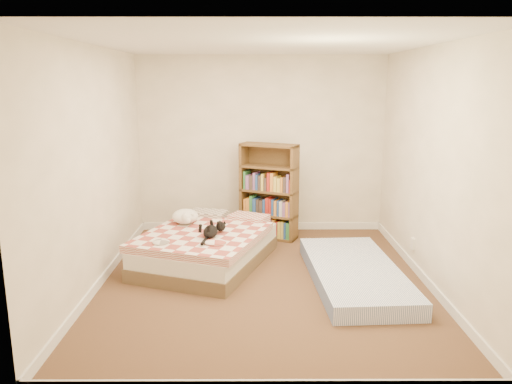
{
  "coord_description": "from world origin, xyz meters",
  "views": [
    {
      "loc": [
        -0.1,
        -5.09,
        2.12
      ],
      "look_at": [
        -0.08,
        0.3,
        0.94
      ],
      "focal_mm": 35.0,
      "sensor_mm": 36.0,
      "label": 1
    }
  ],
  "objects_px": {
    "bed": "(207,246)",
    "white_dog": "(186,216)",
    "bookshelf": "(269,202)",
    "floor_mattress": "(355,274)",
    "black_cat": "(211,231)"
  },
  "relations": [
    {
      "from": "bed",
      "to": "white_dog",
      "type": "bearing_deg",
      "value": 156.44
    },
    {
      "from": "bookshelf",
      "to": "white_dog",
      "type": "distance_m",
      "value": 1.3
    },
    {
      "from": "floor_mattress",
      "to": "white_dog",
      "type": "xyz_separation_m",
      "value": [
        -1.94,
        0.86,
        0.41
      ]
    },
    {
      "from": "floor_mattress",
      "to": "bed",
      "type": "bearing_deg",
      "value": 157.08
    },
    {
      "from": "black_cat",
      "to": "white_dog",
      "type": "bearing_deg",
      "value": 155.97
    },
    {
      "from": "bed",
      "to": "black_cat",
      "type": "height_order",
      "value": "black_cat"
    },
    {
      "from": "floor_mattress",
      "to": "black_cat",
      "type": "distance_m",
      "value": 1.66
    },
    {
      "from": "bookshelf",
      "to": "black_cat",
      "type": "relative_size",
      "value": 2.13
    },
    {
      "from": "bed",
      "to": "floor_mattress",
      "type": "height_order",
      "value": "bed"
    },
    {
      "from": "bed",
      "to": "black_cat",
      "type": "bearing_deg",
      "value": -54.7
    },
    {
      "from": "floor_mattress",
      "to": "black_cat",
      "type": "bearing_deg",
      "value": 164.73
    },
    {
      "from": "bed",
      "to": "bookshelf",
      "type": "relative_size",
      "value": 1.55
    },
    {
      "from": "bookshelf",
      "to": "floor_mattress",
      "type": "bearing_deg",
      "value": -36.79
    },
    {
      "from": "bookshelf",
      "to": "white_dog",
      "type": "relative_size",
      "value": 2.83
    },
    {
      "from": "bookshelf",
      "to": "floor_mattress",
      "type": "relative_size",
      "value": 0.66
    }
  ]
}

